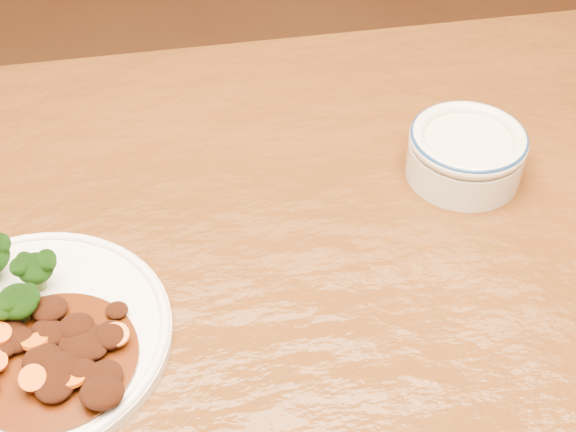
{
  "coord_description": "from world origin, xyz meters",
  "views": [
    {
      "loc": [
        -0.04,
        -0.4,
        1.27
      ],
      "look_at": [
        -0.0,
        0.12,
        0.77
      ],
      "focal_mm": 50.0,
      "sensor_mm": 36.0,
      "label": 1
    }
  ],
  "objects": [
    {
      "name": "dip_bowl",
      "position": [
        0.18,
        0.19,
        0.78
      ],
      "size": [
        0.11,
        0.11,
        0.05
      ],
      "rotation": [
        0.0,
        0.0,
        -0.28
      ],
      "color": "beige",
      "rests_on": "dining_table"
    },
    {
      "name": "dinner_plate",
      "position": [
        -0.22,
        0.01,
        0.76
      ],
      "size": [
        0.23,
        0.23,
        0.01
      ],
      "rotation": [
        0.0,
        0.0,
        -0.18
      ],
      "color": "white",
      "rests_on": "dining_table"
    },
    {
      "name": "dining_table",
      "position": [
        -0.0,
        0.0,
        0.67
      ],
      "size": [
        1.58,
        1.05,
        0.75
      ],
      "rotation": [
        0.0,
        0.0,
        0.1
      ],
      "color": "#50280E",
      "rests_on": "ground"
    },
    {
      "name": "mince_stew",
      "position": [
        -0.19,
        -0.02,
        0.77
      ],
      "size": [
        0.13,
        0.13,
        0.03
      ],
      "color": "#461E07",
      "rests_on": "dinner_plate"
    }
  ]
}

